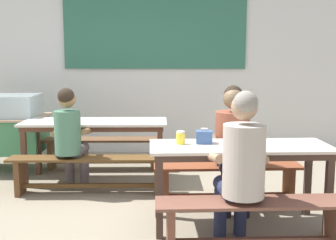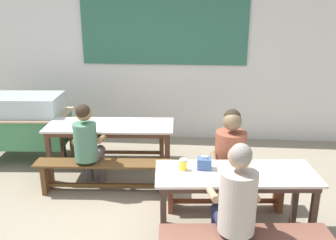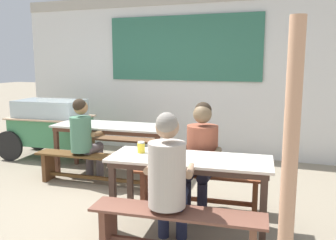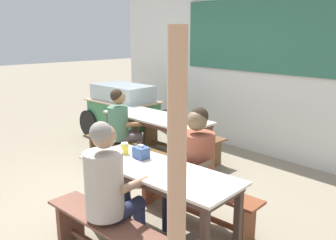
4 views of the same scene
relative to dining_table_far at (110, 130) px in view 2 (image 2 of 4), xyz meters
The scene contains 13 objects.
ground_plane 1.43m from the dining_table_far, 58.58° to the right, with size 40.00×40.00×0.00m, color gray.
backdrop_wall 1.98m from the dining_table_far, 68.58° to the left, with size 6.82×0.23×2.93m.
dining_table_far is the anchor object (origin of this frame).
dining_table_near 2.14m from the dining_table_far, 40.22° to the right, with size 1.68×0.76×0.76m.
bench_far_back 0.68m from the dining_table_far, 93.49° to the left, with size 1.67×0.41×0.43m.
bench_far_front 0.68m from the dining_table_far, 86.51° to the right, with size 1.81×0.39×0.43m.
bench_near_back 1.83m from the dining_table_far, 27.64° to the right, with size 1.57×0.42×0.43m.
food_cart 1.57m from the dining_table_far, 163.55° to the left, with size 1.75×0.95×1.04m.
person_right_near_table 1.85m from the dining_table_far, 28.55° to the right, with size 0.47×0.58×1.27m.
person_near_front 2.46m from the dining_table_far, 49.92° to the right, with size 0.49×0.56×1.30m.
person_left_back_turned 0.53m from the dining_table_far, 110.32° to the right, with size 0.41×0.52×1.22m.
tissue_box 1.86m from the dining_table_far, 45.23° to the right, with size 0.15×0.12×0.14m.
condiment_jar 1.76m from the dining_table_far, 51.33° to the right, with size 0.08×0.08×0.12m.
Camera 2 is at (0.57, -3.67, 2.40)m, focal length 38.55 mm.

